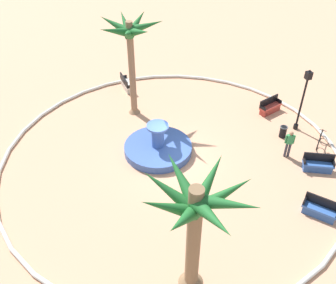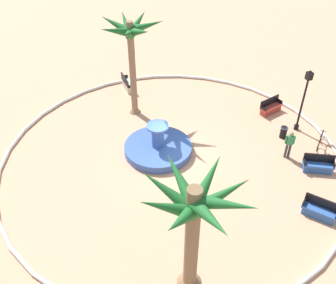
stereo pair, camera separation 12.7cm
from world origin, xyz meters
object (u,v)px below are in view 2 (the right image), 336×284
bench_east (271,108)px  bench_north (128,85)px  bench_southeast (319,211)px  palm_tree_near_fountain (194,215)px  person_cyclist_helmet (289,143)px  lamppost (304,96)px  fountain (158,148)px  trash_bin (284,132)px  palm_tree_by_curb (131,40)px  bench_west (318,166)px  bicycle_by_lamppost (320,140)px

bench_east → bench_north: (5.84, 8.04, 0.00)m
bench_east → bench_southeast: bearing=164.4°
bench_north → palm_tree_near_fountain: bearing=175.3°
person_cyclist_helmet → lamppost: bearing=-43.5°
fountain → trash_bin: bearing=-98.1°
palm_tree_near_fountain → trash_bin: (7.20, -8.67, -3.66)m
palm_tree_by_curb → person_cyclist_helmet: bearing=-135.6°
fountain → bench_north: (7.36, -0.03, 0.06)m
fountain → bench_west: fountain is taller
palm_tree_near_fountain → bench_north: bearing=-4.7°
bench_north → bicycle_by_lamppost: 13.26m
bench_east → lamppost: size_ratio=0.42×
bench_east → bicycle_by_lamppost: bearing=-166.6°
lamppost → bench_southeast: bearing=155.1°
lamppost → trash_bin: (-0.45, 1.22, -1.97)m
fountain → palm_tree_near_fountain: (-8.25, 1.25, 3.76)m
bench_west → palm_tree_near_fountain: bearing=114.6°
palm_tree_near_fountain → bicycle_by_lamppost: 12.36m
fountain → person_cyclist_helmet: fountain is taller
palm_tree_near_fountain → bench_north: size_ratio=3.38×
trash_bin → bench_west: bearing=-177.6°
palm_tree_near_fountain → palm_tree_by_curb: palm_tree_by_curb is taller
bench_west → person_cyclist_helmet: person_cyclist_helmet is taller
palm_tree_by_curb → bench_east: 9.89m
bench_east → fountain: bearing=100.7°
fountain → palm_tree_near_fountain: bearing=171.4°
bench_west → trash_bin: bearing=2.4°
bench_north → person_cyclist_helmet: person_cyclist_helmet is taller
fountain → palm_tree_near_fountain: size_ratio=0.69×
palm_tree_by_curb → bench_west: bearing=-137.7°
bench_east → bench_west: (-5.75, 0.51, 0.00)m
palm_tree_by_curb → bicycle_by_lamppost: size_ratio=4.91×
palm_tree_near_fountain → bench_west: size_ratio=3.32×
bench_southeast → bicycle_by_lamppost: (4.54, -3.30, 0.04)m
bench_southeast → fountain: bearing=39.4°
palm_tree_by_curb → bench_north: palm_tree_by_curb is taller
fountain → bench_west: size_ratio=2.30×
bench_southeast → lamppost: 7.27m
lamppost → bicycle_by_lamppost: lamppost is taller
lamppost → palm_tree_by_curb: bearing=60.9°
bench_north → bench_southeast: same height
palm_tree_near_fountain → bench_southeast: bearing=-79.3°
palm_tree_by_curb → trash_bin: size_ratio=8.63×
palm_tree_by_curb → person_cyclist_helmet: 10.61m
bench_east → person_cyclist_helmet: size_ratio=0.98×
bench_southeast → lamppost: bearing=-24.9°
lamppost → person_cyclist_helmet: size_ratio=2.35×
palm_tree_by_curb → bench_north: (3.03, -0.25, -4.60)m
bench_north → palm_tree_by_curb: bearing=175.2°
lamppost → person_cyclist_helmet: lamppost is taller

